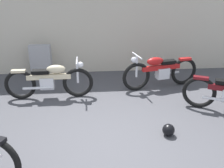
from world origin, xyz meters
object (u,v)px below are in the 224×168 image
Objects in this scene: stone_marker at (41,62)px; motorcycle_red at (160,71)px; helmet at (168,130)px; motorcycle_cream at (50,80)px.

stone_marker reaches higher than motorcycle_red.
helmet is at bearing 67.40° from motorcycle_red.
motorcycle_cream reaches higher than helmet.
helmet is at bearing -38.63° from motorcycle_cream.
stone_marker is 4.33× the size of helmet.
motorcycle_cream is (0.43, -1.37, -0.05)m from stone_marker.
helmet is 3.20m from motorcycle_cream.
stone_marker is 4.46m from helmet.
motorcycle_cream is (-2.94, -0.44, -0.01)m from motorcycle_red.
motorcycle_red is at bearing 7.61° from motorcycle_cream.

